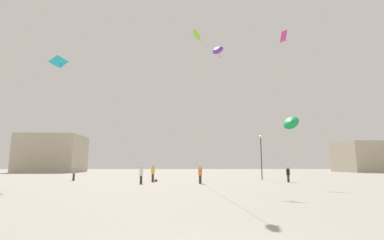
{
  "coord_description": "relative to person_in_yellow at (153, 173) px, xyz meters",
  "views": [
    {
      "loc": [
        -0.64,
        -4.4,
        1.74
      ],
      "look_at": [
        0.0,
        22.04,
        6.01
      ],
      "focal_mm": 26.58,
      "sensor_mm": 36.0,
      "label": 1
    }
  ],
  "objects": [
    {
      "name": "kite_emerald_diamond",
      "position": [
        12.8,
        -7.89,
        4.48
      ],
      "size": [
        2.68,
        7.27,
        4.85
      ],
      "color": "green"
    },
    {
      "name": "handbag_beside_flyer",
      "position": [
        0.35,
        0.1,
        -0.88
      ],
      "size": [
        0.34,
        0.31,
        0.24
      ],
      "primitive_type": "cube",
      "rotation": [
        0.0,
        0.0,
        2.48
      ],
      "color": "brown",
      "rests_on": "ground_plane"
    },
    {
      "name": "building_centre_hall",
      "position": [
        57.22,
        45.65,
        3.09
      ],
      "size": [
        20.79,
        13.13,
        8.17
      ],
      "color": "#B2A893",
      "rests_on": "ground_plane"
    },
    {
      "name": "person_in_orange",
      "position": [
        5.08,
        -3.54,
        -0.04
      ],
      "size": [
        0.38,
        0.38,
        1.75
      ],
      "rotation": [
        0.0,
        0.0,
        5.75
      ],
      "color": "#2D2D33",
      "rests_on": "ground_plane"
    },
    {
      "name": "person_in_white",
      "position": [
        -0.73,
        -3.72,
        -0.08
      ],
      "size": [
        0.36,
        0.36,
        1.67
      ],
      "rotation": [
        0.0,
        0.0,
        1.96
      ],
      "color": "#2D2D33",
      "rests_on": "ground_plane"
    },
    {
      "name": "person_in_yellow",
      "position": [
        0.0,
        0.0,
        0.0
      ],
      "size": [
        0.4,
        0.4,
        1.82
      ],
      "rotation": [
        0.0,
        0.0,
        4.2
      ],
      "color": "#2D2D33",
      "rests_on": "ground_plane"
    },
    {
      "name": "kite_cyan_delta",
      "position": [
        -10.62,
        -1.41,
        12.08
      ],
      "size": [
        1.91,
        4.15,
        12.43
      ],
      "color": "#1EB2C6"
    },
    {
      "name": "kite_lime_diamond",
      "position": [
        4.4,
        -13.31,
        9.54
      ],
      "size": [
        1.08,
        10.48,
        9.86
      ],
      "color": "#8CD12D"
    },
    {
      "name": "lamppost_east",
      "position": [
        13.41,
        4.45,
        2.75
      ],
      "size": [
        0.36,
        0.36,
        5.68
      ],
      "color": "#2D2D30",
      "rests_on": "ground_plane"
    },
    {
      "name": "person_in_grey",
      "position": [
        -9.59,
        2.32,
        -0.09
      ],
      "size": [
        0.36,
        0.36,
        1.65
      ],
      "rotation": [
        0.0,
        0.0,
        0.86
      ],
      "color": "#2D2D33",
      "rests_on": "ground_plane"
    },
    {
      "name": "kite_magenta_delta",
      "position": [
        14.24,
        -3.31,
        14.46
      ],
      "size": [
        1.4,
        2.79,
        14.88
      ],
      "color": "#D12899"
    },
    {
      "name": "kite_violet_diamond",
      "position": [
        6.74,
        -5.75,
        11.94
      ],
      "size": [
        2.33,
        2.82,
        12.27
      ],
      "color": "purple"
    },
    {
      "name": "person_in_black",
      "position": [
        14.66,
        -1.45,
        -0.1
      ],
      "size": [
        0.36,
        0.36,
        1.64
      ],
      "rotation": [
        0.0,
        0.0,
        2.74
      ],
      "color": "#2D2D33",
      "rests_on": "ground_plane"
    },
    {
      "name": "building_left_hall",
      "position": [
        -32.78,
        47.03,
        4.03
      ],
      "size": [
        15.71,
        13.93,
        10.06
      ],
      "color": "#B2A893",
      "rests_on": "ground_plane"
    }
  ]
}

